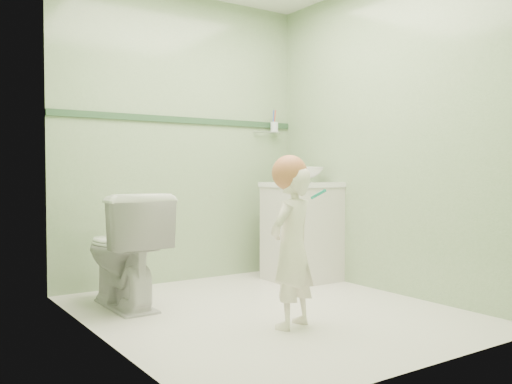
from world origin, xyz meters
TOP-DOWN VIEW (x-y plane):
  - ground at (0.00, 0.00)m, footprint 2.50×2.50m
  - room_shell at (0.00, 0.00)m, footprint 2.50×2.54m
  - trim_stripe at (0.00, 1.24)m, footprint 2.20×0.02m
  - vanity at (0.84, 0.70)m, footprint 0.52×0.50m
  - counter at (0.84, 0.70)m, footprint 0.54×0.52m
  - basin at (0.84, 0.70)m, footprint 0.37×0.37m
  - faucet at (0.84, 0.89)m, footprint 0.03×0.13m
  - cup_holder at (0.89, 1.18)m, footprint 0.26×0.07m
  - toilet at (-0.74, 0.65)m, footprint 0.44×0.77m
  - toddler at (-0.10, -0.37)m, footprint 0.40×0.33m
  - hair_cap at (-0.10, -0.35)m, footprint 0.21×0.21m
  - teal_toothbrush at (0.01, -0.46)m, footprint 0.10×0.14m

SIDE VIEW (x-z plane):
  - ground at x=0.00m, z-range 0.00..0.00m
  - toilet at x=-0.74m, z-range 0.00..0.78m
  - vanity at x=0.84m, z-range 0.00..0.80m
  - toddler at x=-0.10m, z-range 0.00..0.94m
  - teal_toothbrush at x=0.01m, z-range 0.75..0.83m
  - counter at x=0.84m, z-range 0.79..0.83m
  - basin at x=0.84m, z-range 0.83..0.96m
  - hair_cap at x=-0.10m, z-range 0.80..1.01m
  - faucet at x=0.84m, z-range 0.88..1.06m
  - room_shell at x=0.00m, z-range 0.00..2.40m
  - cup_holder at x=0.89m, z-range 1.22..1.43m
  - trim_stripe at x=0.00m, z-range 1.33..1.38m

